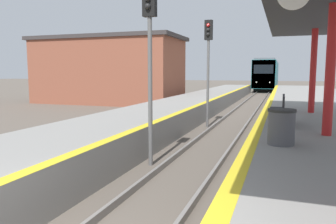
{
  "coord_description": "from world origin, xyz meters",
  "views": [
    {
      "loc": [
        2.28,
        -2.8,
        2.63
      ],
      "look_at": [
        -2.95,
        12.19,
        0.68
      ],
      "focal_mm": 35.0,
      "sensor_mm": 36.0,
      "label": 1
    }
  ],
  "objects_px": {
    "signal_mid": "(208,54)",
    "bench": "(279,109)",
    "signal_near": "(150,41)",
    "train": "(267,75)",
    "trash_bin": "(281,127)"
  },
  "relations": [
    {
      "from": "train",
      "to": "signal_mid",
      "type": "relative_size",
      "value": 4.52
    },
    {
      "from": "trash_bin",
      "to": "bench",
      "type": "relative_size",
      "value": 0.54
    },
    {
      "from": "bench",
      "to": "train",
      "type": "bearing_deg",
      "value": 92.97
    },
    {
      "from": "signal_near",
      "to": "train",
      "type": "bearing_deg",
      "value": 88.52
    },
    {
      "from": "trash_bin",
      "to": "bench",
      "type": "height_order",
      "value": "bench"
    },
    {
      "from": "signal_near",
      "to": "signal_mid",
      "type": "distance_m",
      "value": 6.85
    },
    {
      "from": "signal_mid",
      "to": "trash_bin",
      "type": "relative_size",
      "value": 6.17
    },
    {
      "from": "signal_mid",
      "to": "bench",
      "type": "height_order",
      "value": "signal_mid"
    },
    {
      "from": "signal_mid",
      "to": "bench",
      "type": "bearing_deg",
      "value": -54.04
    },
    {
      "from": "train",
      "to": "trash_bin",
      "type": "xyz_separation_m",
      "value": [
        2.3,
        -45.64,
        -0.83
      ]
    },
    {
      "from": "bench",
      "to": "signal_near",
      "type": "bearing_deg",
      "value": -144.99
    },
    {
      "from": "signal_mid",
      "to": "trash_bin",
      "type": "bearing_deg",
      "value": -65.97
    },
    {
      "from": "signal_near",
      "to": "bench",
      "type": "distance_m",
      "value": 4.58
    },
    {
      "from": "signal_mid",
      "to": "trash_bin",
      "type": "distance_m",
      "value": 8.46
    },
    {
      "from": "signal_near",
      "to": "signal_mid",
      "type": "bearing_deg",
      "value": 88.98
    }
  ]
}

